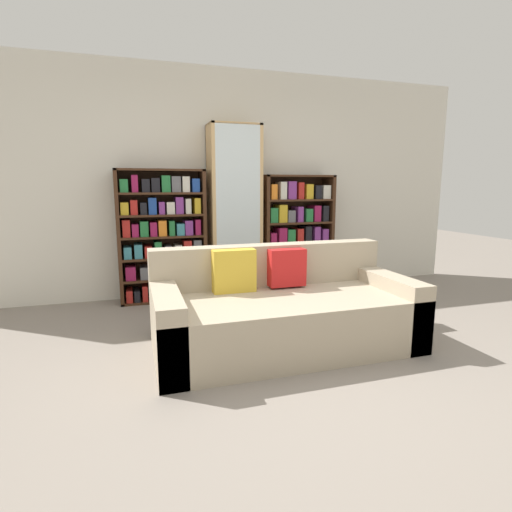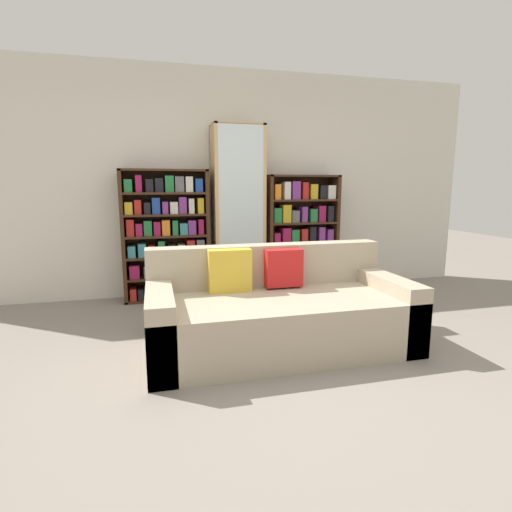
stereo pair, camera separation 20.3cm
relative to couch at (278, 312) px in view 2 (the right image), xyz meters
name	(u,v)px [view 2 (the right image)]	position (x,y,z in m)	size (l,w,h in m)	color
ground_plane	(289,380)	(-0.11, -0.61, -0.29)	(16.00, 16.00, 0.00)	gray
wall_back	(224,184)	(-0.11, 1.90, 1.06)	(6.59, 0.06, 2.70)	silver
couch	(278,312)	(0.00, 0.00, 0.00)	(2.11, 1.00, 0.81)	tan
bookshelf_left	(167,236)	(-0.83, 1.69, 0.46)	(0.98, 0.32, 1.51)	#3D2314
display_cabinet	(238,212)	(0.02, 1.67, 0.72)	(0.60, 0.36, 2.03)	tan
bookshelf_right	(301,235)	(0.83, 1.69, 0.43)	(0.91, 0.32, 1.46)	#3D2314
wine_bottle	(297,301)	(0.44, 0.72, -0.14)	(0.07, 0.07, 0.35)	#143819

